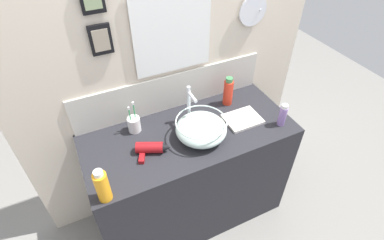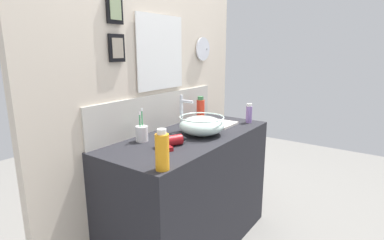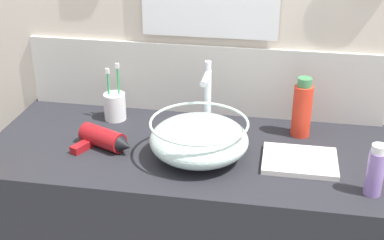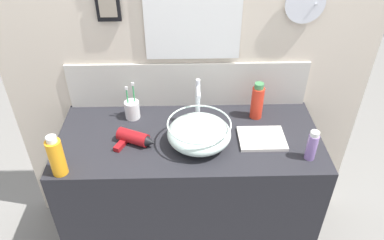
{
  "view_description": "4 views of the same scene",
  "coord_description": "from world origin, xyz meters",
  "px_view_note": "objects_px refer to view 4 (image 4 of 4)",
  "views": [
    {
      "loc": [
        -0.55,
        -1.19,
        2.1
      ],
      "look_at": [
        0.01,
        0.0,
        0.94
      ],
      "focal_mm": 28.0,
      "sensor_mm": 36.0,
      "label": 1
    },
    {
      "loc": [
        -1.59,
        -1.12,
        1.4
      ],
      "look_at": [
        0.01,
        0.0,
        0.94
      ],
      "focal_mm": 28.0,
      "sensor_mm": 36.0,
      "label": 2
    },
    {
      "loc": [
        0.28,
        -1.48,
        1.66
      ],
      "look_at": [
        0.01,
        0.0,
        0.94
      ],
      "focal_mm": 50.0,
      "sensor_mm": 36.0,
      "label": 3
    },
    {
      "loc": [
        -0.02,
        -1.43,
        2.01
      ],
      "look_at": [
        0.01,
        0.0,
        0.94
      ],
      "focal_mm": 35.0,
      "sensor_mm": 36.0,
      "label": 4
    }
  ],
  "objects_px": {
    "spray_bottle": "(56,157)",
    "hand_towel": "(262,138)",
    "lotion_bottle": "(257,101)",
    "hair_drier": "(135,138)",
    "soap_dispenser": "(312,146)",
    "glass_bowl_sink": "(199,133)",
    "faucet": "(198,100)",
    "toothbrush_cup": "(132,109)"
  },
  "relations": [
    {
      "from": "spray_bottle",
      "to": "hand_towel",
      "type": "bearing_deg",
      "value": 12.31
    },
    {
      "from": "lotion_bottle",
      "to": "hair_drier",
      "type": "bearing_deg",
      "value": -161.62
    },
    {
      "from": "spray_bottle",
      "to": "lotion_bottle",
      "type": "relative_size",
      "value": 0.99
    },
    {
      "from": "soap_dispenser",
      "to": "hand_towel",
      "type": "xyz_separation_m",
      "value": [
        -0.2,
        0.14,
        -0.07
      ]
    },
    {
      "from": "glass_bowl_sink",
      "to": "faucet",
      "type": "bearing_deg",
      "value": 90.0
    },
    {
      "from": "soap_dispenser",
      "to": "hand_towel",
      "type": "bearing_deg",
      "value": 145.34
    },
    {
      "from": "faucet",
      "to": "hair_drier",
      "type": "relative_size",
      "value": 1.24
    },
    {
      "from": "lotion_bottle",
      "to": "hand_towel",
      "type": "relative_size",
      "value": 0.91
    },
    {
      "from": "toothbrush_cup",
      "to": "lotion_bottle",
      "type": "distance_m",
      "value": 0.65
    },
    {
      "from": "toothbrush_cup",
      "to": "soap_dispenser",
      "type": "distance_m",
      "value": 0.91
    },
    {
      "from": "faucet",
      "to": "hand_towel",
      "type": "bearing_deg",
      "value": -24.19
    },
    {
      "from": "soap_dispenser",
      "to": "hand_towel",
      "type": "height_order",
      "value": "soap_dispenser"
    },
    {
      "from": "faucet",
      "to": "hair_drier",
      "type": "xyz_separation_m",
      "value": [
        -0.31,
        -0.15,
        -0.11
      ]
    },
    {
      "from": "glass_bowl_sink",
      "to": "spray_bottle",
      "type": "xyz_separation_m",
      "value": [
        -0.62,
        -0.18,
        0.03
      ]
    },
    {
      "from": "hair_drier",
      "to": "toothbrush_cup",
      "type": "xyz_separation_m",
      "value": [
        -0.03,
        0.22,
        0.02
      ]
    },
    {
      "from": "toothbrush_cup",
      "to": "lotion_bottle",
      "type": "xyz_separation_m",
      "value": [
        0.65,
        -0.01,
        0.05
      ]
    },
    {
      "from": "faucet",
      "to": "hand_towel",
      "type": "distance_m",
      "value": 0.36
    },
    {
      "from": "toothbrush_cup",
      "to": "hand_towel",
      "type": "relative_size",
      "value": 0.92
    },
    {
      "from": "toothbrush_cup",
      "to": "hand_towel",
      "type": "distance_m",
      "value": 0.68
    },
    {
      "from": "spray_bottle",
      "to": "lotion_bottle",
      "type": "height_order",
      "value": "lotion_bottle"
    },
    {
      "from": "toothbrush_cup",
      "to": "soap_dispenser",
      "type": "bearing_deg",
      "value": -21.95
    },
    {
      "from": "spray_bottle",
      "to": "hand_towel",
      "type": "height_order",
      "value": "spray_bottle"
    },
    {
      "from": "glass_bowl_sink",
      "to": "soap_dispenser",
      "type": "xyz_separation_m",
      "value": [
        0.5,
        -0.11,
        0.01
      ]
    },
    {
      "from": "glass_bowl_sink",
      "to": "lotion_bottle",
      "type": "bearing_deg",
      "value": 34.72
    },
    {
      "from": "spray_bottle",
      "to": "hair_drier",
      "type": "bearing_deg",
      "value": 31.53
    },
    {
      "from": "spray_bottle",
      "to": "hand_towel",
      "type": "xyz_separation_m",
      "value": [
        0.92,
        0.2,
        -0.09
      ]
    },
    {
      "from": "faucet",
      "to": "soap_dispenser",
      "type": "bearing_deg",
      "value": -28.52
    },
    {
      "from": "lotion_bottle",
      "to": "spray_bottle",
      "type": "bearing_deg",
      "value": -156.91
    },
    {
      "from": "glass_bowl_sink",
      "to": "spray_bottle",
      "type": "distance_m",
      "value": 0.64
    },
    {
      "from": "glass_bowl_sink",
      "to": "toothbrush_cup",
      "type": "distance_m",
      "value": 0.41
    },
    {
      "from": "lotion_bottle",
      "to": "hand_towel",
      "type": "height_order",
      "value": "lotion_bottle"
    },
    {
      "from": "glass_bowl_sink",
      "to": "toothbrush_cup",
      "type": "relative_size",
      "value": 1.46
    },
    {
      "from": "faucet",
      "to": "spray_bottle",
      "type": "relative_size",
      "value": 1.27
    },
    {
      "from": "spray_bottle",
      "to": "soap_dispenser",
      "type": "height_order",
      "value": "spray_bottle"
    },
    {
      "from": "hand_towel",
      "to": "glass_bowl_sink",
      "type": "bearing_deg",
      "value": -176.03
    },
    {
      "from": "glass_bowl_sink",
      "to": "faucet",
      "type": "xyz_separation_m",
      "value": [
        0.0,
        0.16,
        0.08
      ]
    },
    {
      "from": "hand_towel",
      "to": "hair_drier",
      "type": "bearing_deg",
      "value": -178.9
    },
    {
      "from": "glass_bowl_sink",
      "to": "soap_dispenser",
      "type": "relative_size",
      "value": 2.0
    },
    {
      "from": "lotion_bottle",
      "to": "glass_bowl_sink",
      "type": "bearing_deg",
      "value": -145.28
    },
    {
      "from": "hair_drier",
      "to": "hand_towel",
      "type": "distance_m",
      "value": 0.61
    },
    {
      "from": "faucet",
      "to": "lotion_bottle",
      "type": "bearing_deg",
      "value": 10.0
    },
    {
      "from": "spray_bottle",
      "to": "lotion_bottle",
      "type": "distance_m",
      "value": 1.0
    }
  ]
}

